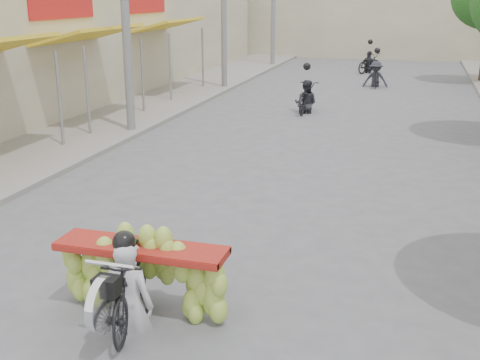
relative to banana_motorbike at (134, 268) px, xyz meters
name	(u,v)px	position (x,y,z in m)	size (l,w,h in m)	color
sidewalk_left	(128,110)	(-6.38, 12.64, -0.65)	(4.00, 60.00, 0.12)	gray
far_building	(382,1)	(0.62, 35.64, 2.79)	(20.00, 6.00, 7.00)	#B5AD8F
banana_motorbike	(134,268)	(0.00, 0.00, 0.00)	(2.20, 1.87, 2.15)	black
bg_motorbike_a	(306,92)	(-0.44, 14.27, 0.01)	(0.81, 1.79, 1.95)	black
bg_motorbike_b	(376,68)	(1.43, 21.01, 0.13)	(1.10, 1.75, 1.95)	black
bg_motorbike_c	(369,58)	(0.74, 25.89, 0.06)	(1.41, 1.85, 1.95)	black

